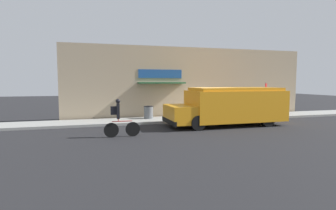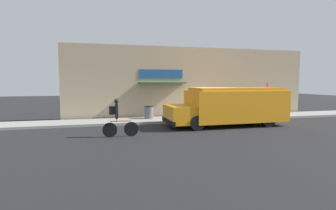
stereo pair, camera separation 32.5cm
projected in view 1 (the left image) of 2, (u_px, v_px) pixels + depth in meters
ground_plane at (207, 122)px, 15.86m from camera, size 70.00×70.00×0.00m
sidewalk at (200, 118)px, 16.89m from camera, size 28.00×2.18×0.14m
storefront at (192, 82)px, 17.97m from camera, size 17.14×0.89×4.75m
school_bus at (230, 105)px, 14.52m from camera, size 6.56×2.83×2.09m
cyclist at (119, 119)px, 11.38m from camera, size 1.57×0.20×1.68m
stop_sign_post at (266, 94)px, 17.23m from camera, size 0.45×0.45×2.23m
trash_bin at (148, 112)px, 16.30m from camera, size 0.57×0.57×0.78m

